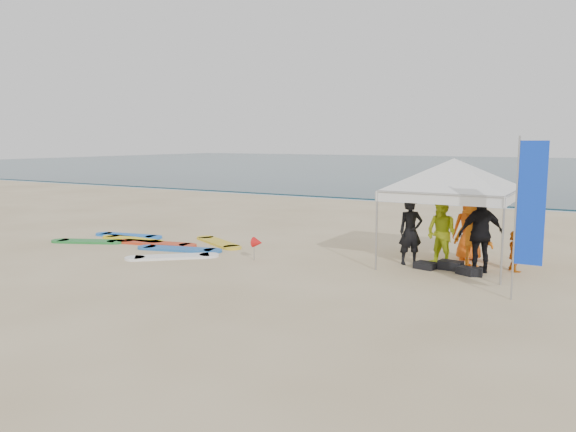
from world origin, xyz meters
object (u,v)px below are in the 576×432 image
at_px(feather_flag, 529,205).
at_px(surfboard_spread, 154,244).
at_px(marker_pennant, 258,243).
at_px(person_black_a, 411,232).
at_px(person_black_b, 481,234).
at_px(canopy_tent, 454,159).
at_px(person_yellow, 441,233).
at_px(person_orange_b, 469,228).
at_px(person_orange_a, 473,235).
at_px(person_seated, 515,251).

height_order(feather_flag, surfboard_spread, feather_flag).
distance_m(feather_flag, marker_pennant, 6.85).
xyz_separation_m(person_black_a, surfboard_spread, (-7.69, -1.26, -0.83)).
xyz_separation_m(person_black_b, marker_pennant, (-5.41, -1.53, -0.47)).
xyz_separation_m(feather_flag, marker_pennant, (-6.68, 0.55, -1.44)).
distance_m(person_black_a, feather_flag, 3.88).
relative_size(person_black_a, canopy_tent, 0.41).
height_order(person_yellow, person_orange_b, person_orange_b).
xyz_separation_m(person_orange_a, marker_pennant, (-5.10, -2.15, -0.31)).
xyz_separation_m(person_orange_a, surfboard_spread, (-9.15, -1.79, -0.77)).
height_order(person_orange_b, marker_pennant, person_orange_b).
bearing_deg(person_orange_b, person_yellow, 50.23).
bearing_deg(person_black_a, surfboard_spread, 150.31).
relative_size(person_black_a, marker_pennant, 2.70).
distance_m(person_yellow, person_black_b, 1.05).
bearing_deg(person_seated, canopy_tent, 64.75).
bearing_deg(person_black_a, person_orange_a, -18.90).
xyz_separation_m(person_orange_a, person_seated, (1.02, -0.01, -0.30)).
distance_m(person_orange_a, person_orange_b, 0.81).
relative_size(person_orange_b, feather_flag, 0.53).
distance_m(canopy_tent, feather_flag, 3.43).
height_order(person_black_a, person_yellow, person_black_a).
bearing_deg(person_orange_b, person_black_a, 29.58).
distance_m(person_black_b, person_orange_b, 1.49).
distance_m(person_orange_b, surfboard_spread, 9.29).
height_order(person_black_b, person_orange_b, person_black_b).
height_order(canopy_tent, marker_pennant, canopy_tent).
xyz_separation_m(person_orange_a, feather_flag, (1.58, -2.70, 1.12)).
xyz_separation_m(canopy_tent, surfboard_spread, (-8.62, -1.69, -2.70)).
height_order(person_yellow, surfboard_spread, person_yellow).
xyz_separation_m(person_seated, surfboard_spread, (-10.17, -1.79, -0.48)).
relative_size(person_seated, feather_flag, 0.31).
distance_m(person_yellow, person_orange_a, 0.80).
xyz_separation_m(canopy_tent, feather_flag, (2.10, -2.59, -0.80)).
xyz_separation_m(person_black_a, person_yellow, (0.75, 0.18, -0.00)).
bearing_deg(surfboard_spread, person_yellow, 9.66).
height_order(canopy_tent, surfboard_spread, canopy_tent).
distance_m(person_black_b, person_seated, 1.05).
relative_size(person_orange_a, surfboard_spread, 0.28).
xyz_separation_m(person_seated, canopy_tent, (-1.55, -0.10, 2.22)).
bearing_deg(feather_flag, marker_pennant, 175.26).
relative_size(person_black_b, person_orange_b, 1.11).
distance_m(person_orange_a, person_black_b, 0.71).
bearing_deg(marker_pennant, person_yellow, 22.17).
bearing_deg(marker_pennant, person_orange_b, 30.99).
relative_size(person_orange_a, person_seated, 1.58).
relative_size(person_orange_a, canopy_tent, 0.39).
xyz_separation_m(person_orange_b, person_seated, (1.27, -0.77, -0.36)).
height_order(person_orange_b, person_seated, person_orange_b).
distance_m(person_orange_b, marker_pennant, 5.67).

